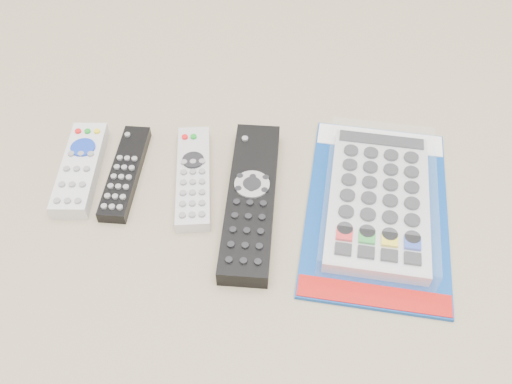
{
  "coord_description": "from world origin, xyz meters",
  "views": [
    {
      "loc": [
        0.04,
        -0.51,
        0.6
      ],
      "look_at": [
        0.03,
        -0.02,
        0.01
      ],
      "focal_mm": 40.0,
      "sensor_mm": 36.0,
      "label": 1
    }
  ],
  "objects_px": {
    "remote_silver_dvd": "(193,177)",
    "remote_large_black": "(251,199)",
    "remote_small_grey": "(80,168)",
    "jumbo_remote_packaged": "(379,199)",
    "remote_slim_black": "(125,173)"
  },
  "relations": [
    {
      "from": "remote_small_grey",
      "to": "remote_silver_dvd",
      "type": "xyz_separation_m",
      "value": [
        0.16,
        -0.01,
        -0.0
      ]
    },
    {
      "from": "remote_small_grey",
      "to": "remote_slim_black",
      "type": "distance_m",
      "value": 0.06
    },
    {
      "from": "remote_silver_dvd",
      "to": "remote_large_black",
      "type": "relative_size",
      "value": 0.7
    },
    {
      "from": "remote_silver_dvd",
      "to": "remote_large_black",
      "type": "distance_m",
      "value": 0.09
    },
    {
      "from": "remote_silver_dvd",
      "to": "jumbo_remote_packaged",
      "type": "distance_m",
      "value": 0.25
    },
    {
      "from": "remote_large_black",
      "to": "jumbo_remote_packaged",
      "type": "relative_size",
      "value": 0.8
    },
    {
      "from": "remote_small_grey",
      "to": "remote_silver_dvd",
      "type": "relative_size",
      "value": 0.9
    },
    {
      "from": "remote_small_grey",
      "to": "jumbo_remote_packaged",
      "type": "bearing_deg",
      "value": -7.92
    },
    {
      "from": "remote_small_grey",
      "to": "jumbo_remote_packaged",
      "type": "xyz_separation_m",
      "value": [
        0.41,
        -0.05,
        0.01
      ]
    },
    {
      "from": "remote_silver_dvd",
      "to": "remote_large_black",
      "type": "bearing_deg",
      "value": -31.37
    },
    {
      "from": "remote_slim_black",
      "to": "remote_silver_dvd",
      "type": "bearing_deg",
      "value": -0.43
    },
    {
      "from": "jumbo_remote_packaged",
      "to": "remote_silver_dvd",
      "type": "bearing_deg",
      "value": 178.84
    },
    {
      "from": "remote_slim_black",
      "to": "remote_large_black",
      "type": "xyz_separation_m",
      "value": [
        0.18,
        -0.05,
        0.0
      ]
    },
    {
      "from": "jumbo_remote_packaged",
      "to": "remote_large_black",
      "type": "bearing_deg",
      "value": -171.88
    },
    {
      "from": "remote_small_grey",
      "to": "remote_large_black",
      "type": "height_order",
      "value": "remote_large_black"
    }
  ]
}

